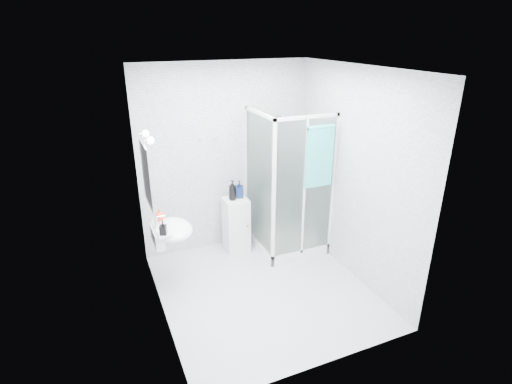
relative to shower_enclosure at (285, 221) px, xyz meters
name	(u,v)px	position (x,y,z in m)	size (l,w,h in m)	color
room	(264,191)	(-0.67, -0.77, 0.85)	(2.40, 2.60, 2.60)	silver
shower_enclosure	(285,221)	(0.00, 0.00, 0.00)	(0.90, 0.95, 2.00)	white
wall_basin	(170,231)	(-1.66, -0.32, 0.35)	(0.46, 0.56, 0.35)	white
mirror	(147,176)	(-1.85, -0.32, 1.05)	(0.02, 0.60, 0.70)	white
vanity_lights	(147,137)	(-1.80, -0.32, 1.47)	(0.10, 0.40, 0.08)	silver
wall_hooks	(208,139)	(-0.92, 0.49, 1.17)	(0.23, 0.06, 0.03)	silver
storage_cabinet	(236,225)	(-0.63, 0.28, -0.06)	(0.33, 0.35, 0.78)	silver
hand_towel	(320,155)	(0.25, -0.40, 1.06)	(0.37, 0.05, 0.79)	#2EADAC
shampoo_bottle_a	(232,190)	(-0.67, 0.28, 0.48)	(0.11, 0.11, 0.28)	black
shampoo_bottle_b	(239,189)	(-0.55, 0.33, 0.46)	(0.11, 0.11, 0.24)	#0C1D4B
soap_dispenser_orange	(159,215)	(-1.74, -0.14, 0.49)	(0.12, 0.12, 0.15)	#F5371C
soap_dispenser_black	(163,228)	(-1.76, -0.50, 0.50)	(0.07, 0.07, 0.16)	black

